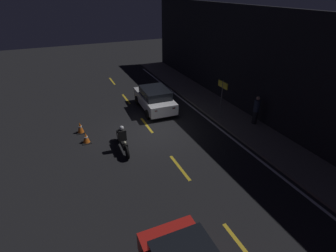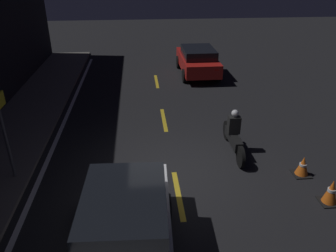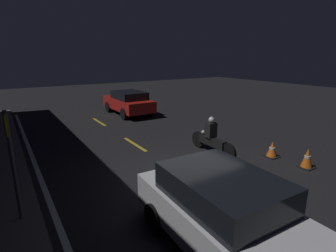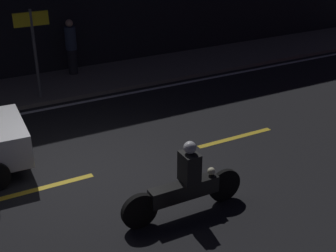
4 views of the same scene
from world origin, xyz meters
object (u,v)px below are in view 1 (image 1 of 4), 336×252
at_px(motorcycle, 122,140).
at_px(traffic_cone_mid, 86,138).
at_px(traffic_cone_near, 80,128).
at_px(sedan_white, 155,98).
at_px(shop_sign, 222,92).
at_px(pedestrian, 256,110).

relative_size(motorcycle, traffic_cone_mid, 4.06).
height_order(motorcycle, traffic_cone_near, motorcycle).
bearing_deg(traffic_cone_mid, motorcycle, 48.26).
xyz_separation_m(sedan_white, shop_sign, (3.04, 3.11, 1.01)).
height_order(motorcycle, traffic_cone_mid, motorcycle).
bearing_deg(shop_sign, motorcycle, -81.97).
bearing_deg(pedestrian, shop_sign, -133.72).
bearing_deg(motorcycle, traffic_cone_mid, -131.14).
bearing_deg(motorcycle, traffic_cone_near, -146.20).
bearing_deg(shop_sign, traffic_cone_mid, -93.79).
height_order(traffic_cone_mid, shop_sign, shop_sign).
xyz_separation_m(traffic_cone_near, pedestrian, (3.16, 9.55, 0.65)).
height_order(pedestrian, shop_sign, shop_sign).
relative_size(sedan_white, traffic_cone_near, 6.15).
bearing_deg(pedestrian, traffic_cone_near, -108.29).
distance_m(traffic_cone_near, shop_sign, 8.39).
distance_m(motorcycle, traffic_cone_near, 3.16).
bearing_deg(shop_sign, traffic_cone_near, -102.19).
xyz_separation_m(traffic_cone_near, traffic_cone_mid, (1.22, 0.13, -0.04)).
height_order(sedan_white, traffic_cone_near, sedan_white).
bearing_deg(shop_sign, sedan_white, -134.32).
distance_m(sedan_white, traffic_cone_near, 5.15).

